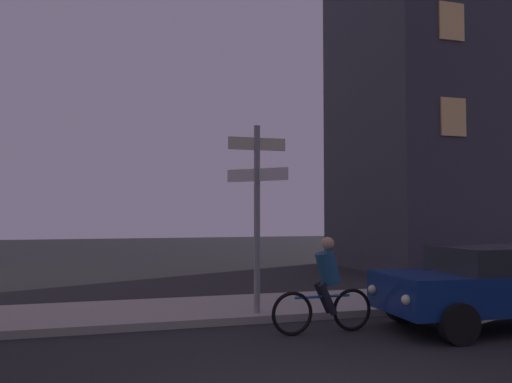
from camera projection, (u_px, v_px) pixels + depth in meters
name	position (u px, v px, depth m)	size (l,w,h in m)	color
sidewalk_kerb	(204.00, 310.00, 10.25)	(40.00, 2.54, 0.14)	#9E9991
signpost	(257.00, 204.00, 9.69)	(1.14, 0.95, 3.55)	gray
car_near_right	(499.00, 283.00, 8.94)	(4.32, 2.04, 1.42)	navy
cyclist	(325.00, 288.00, 8.58)	(1.82, 0.33, 1.61)	black
building_right_block	(472.00, 34.00, 19.93)	(9.94, 6.18, 18.15)	#383842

